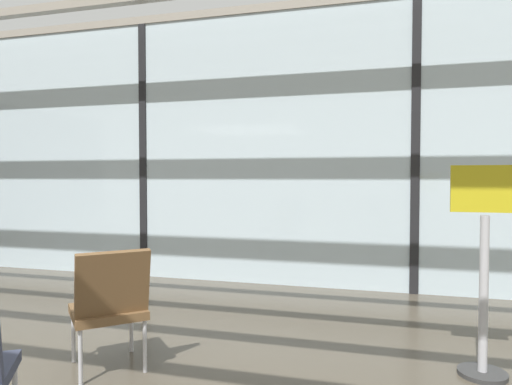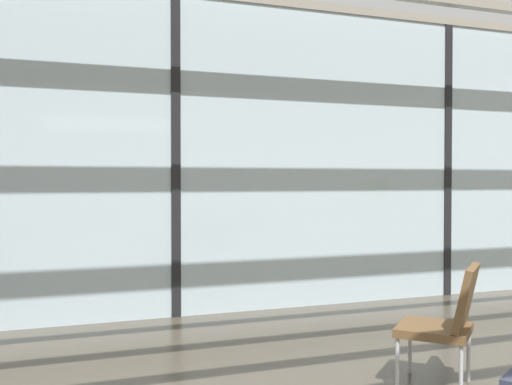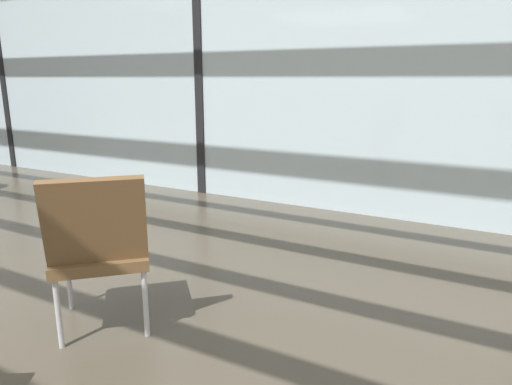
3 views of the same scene
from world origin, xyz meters
TOP-DOWN VIEW (x-y plane):
  - glass_curtain_wall at (0.00, 5.20)m, footprint 14.00×0.08m
  - window_mullion_1 at (0.00, 5.20)m, footprint 0.10×0.12m
  - window_mullion_2 at (3.50, 5.20)m, footprint 0.10×0.12m
  - parked_airplane at (-0.13, 11.28)m, footprint 14.14×3.79m
  - lounge_chair_3 at (1.31, 2.38)m, footprint 0.71×0.71m

SIDE VIEW (x-z plane):
  - lounge_chair_3 at x=1.31m, z-range 0.06..0.93m
  - glass_curtain_wall at x=0.00m, z-range 0.00..3.42m
  - window_mullion_1 at x=0.00m, z-range 0.00..3.42m
  - window_mullion_2 at x=3.50m, z-range 0.00..3.42m
  - parked_airplane at x=-0.13m, z-range 0.00..3.79m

